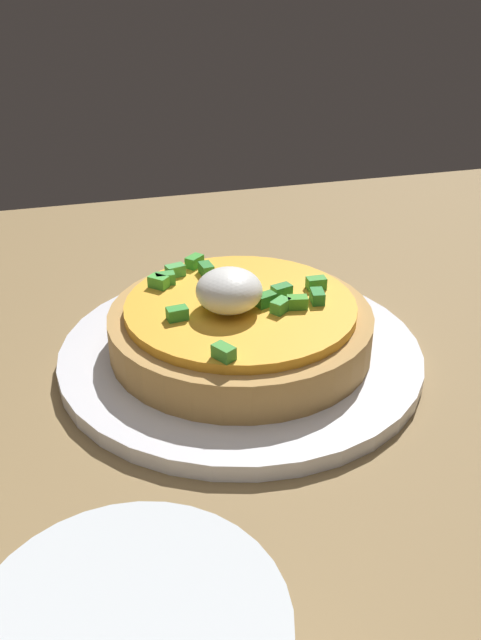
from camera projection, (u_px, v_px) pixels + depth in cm
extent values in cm
cube|color=olive|center=(301.00, 423.00, 41.62)|extent=(104.06, 82.83, 2.25)
cylinder|color=white|center=(240.00, 353.00, 45.61)|extent=(24.15, 24.15, 1.08)
cylinder|color=tan|center=(240.00, 329.00, 44.71)|extent=(17.32, 17.32, 2.65)
cylinder|color=gold|center=(240.00, 307.00, 43.90)|extent=(15.09, 15.09, 0.65)
ellipsoid|color=white|center=(229.00, 290.00, 42.23)|extent=(4.21, 4.21, 2.71)
cube|color=green|center=(288.00, 305.00, 42.59)|extent=(1.50, 1.41, 0.80)
cube|color=green|center=(214.00, 300.00, 43.22)|extent=(1.44, 1.10, 0.80)
cube|color=green|center=(159.00, 282.00, 45.51)|extent=(1.47, 1.47, 0.80)
cube|color=#2F812E|center=(266.00, 300.00, 43.21)|extent=(1.47, 1.18, 0.80)
cube|color=green|center=(316.00, 283.00, 45.34)|extent=(1.31, 0.85, 0.80)
cube|color=#4DAE4E|center=(175.00, 270.00, 47.10)|extent=(1.43, 1.08, 0.80)
cube|color=green|center=(224.00, 353.00, 37.59)|extent=(1.34, 1.51, 0.80)
cube|color=#318639|center=(282.00, 291.00, 44.31)|extent=(1.45, 1.12, 0.80)
cube|color=green|center=(297.00, 302.00, 42.89)|extent=(1.41, 1.02, 0.80)
cube|color=#2D8738|center=(317.00, 296.00, 43.61)|extent=(1.01, 1.40, 0.80)
cube|color=green|center=(165.00, 279.00, 45.96)|extent=(1.28, 0.81, 0.80)
cube|color=green|center=(194.00, 261.00, 48.45)|extent=(1.49, 1.44, 0.80)
cube|color=green|center=(177.00, 314.00, 41.58)|extent=(1.36, 0.93, 0.80)
cube|color=#308635|center=(206.00, 269.00, 47.29)|extent=(0.93, 1.36, 0.80)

